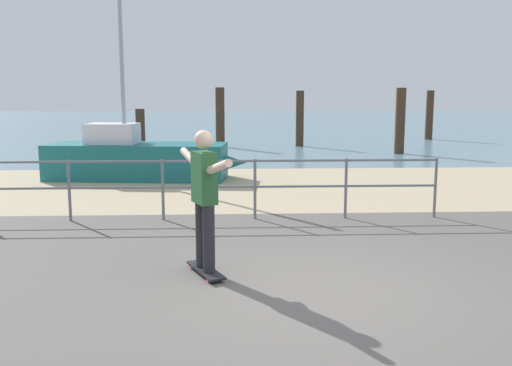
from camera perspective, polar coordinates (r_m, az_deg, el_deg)
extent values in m
cube|color=#605B56|center=(5.35, 8.87, -14.72)|extent=(24.00, 10.00, 0.04)
cube|color=tan|center=(13.01, 1.91, -0.39)|extent=(24.00, 6.00, 0.04)
cube|color=slate|center=(40.86, -1.19, 6.13)|extent=(72.00, 50.00, 0.04)
cylinder|color=slate|center=(9.91, -18.39, -0.80)|extent=(0.05, 0.05, 1.05)
cylinder|color=slate|center=(9.60, -9.42, -0.76)|extent=(0.05, 0.05, 1.05)
cylinder|color=slate|center=(9.54, -0.11, -0.69)|extent=(0.05, 0.05, 1.05)
cylinder|color=slate|center=(9.74, 9.08, -0.61)|extent=(0.05, 0.05, 1.05)
cylinder|color=slate|center=(10.16, 17.70, -0.52)|extent=(0.05, 0.05, 1.05)
cylinder|color=slate|center=(9.66, -14.09, 2.11)|extent=(10.89, 0.04, 0.04)
cylinder|color=slate|center=(9.72, -13.99, -0.47)|extent=(10.89, 0.04, 0.04)
cube|color=#19666B|center=(14.36, -11.95, 2.13)|extent=(4.53, 1.88, 0.90)
cone|color=#19666B|center=(13.93, -3.20, 2.10)|extent=(1.18, 0.88, 0.77)
cylinder|color=#9EA0A5|center=(14.36, -13.45, 11.73)|extent=(0.10, 0.10, 3.93)
cube|color=silver|center=(14.47, -14.34, 4.88)|extent=(1.29, 1.03, 0.50)
cube|color=black|center=(6.79, -5.13, -8.78)|extent=(0.51, 0.81, 0.02)
cylinder|color=#E5598C|center=(7.02, -6.58, -8.54)|extent=(0.05, 0.07, 0.06)
cylinder|color=#E5598C|center=(7.08, -5.35, -8.38)|extent=(0.05, 0.07, 0.06)
cylinder|color=#E5598C|center=(6.53, -4.88, -9.91)|extent=(0.05, 0.07, 0.06)
cylinder|color=#E5598C|center=(6.58, -3.57, -9.72)|extent=(0.05, 0.07, 0.06)
cylinder|color=#26262B|center=(6.78, -5.55, -5.18)|extent=(0.14, 0.14, 0.80)
cylinder|color=#26262B|center=(6.56, -4.80, -5.65)|extent=(0.14, 0.14, 0.80)
cube|color=#26592D|center=(6.53, -5.27, 0.55)|extent=(0.33, 0.41, 0.60)
sphere|color=beige|center=(6.48, -5.33, 4.39)|extent=(0.22, 0.22, 0.22)
cylinder|color=beige|center=(6.92, -6.63, 2.50)|extent=(0.31, 0.54, 0.23)
cylinder|color=beige|center=(6.10, -3.78, 1.65)|extent=(0.31, 0.54, 0.23)
cylinder|color=#422D1E|center=(22.97, -11.63, 5.48)|extent=(0.36, 0.36, 1.52)
cylinder|color=#422D1E|center=(22.39, -3.66, 6.63)|extent=(0.36, 0.36, 2.35)
cylinder|color=#422D1E|center=(22.69, 4.46, 6.50)|extent=(0.32, 0.32, 2.23)
cylinder|color=#422D1E|center=(20.49, 14.39, 6.09)|extent=(0.34, 0.34, 2.32)
cylinder|color=#422D1E|center=(27.18, 17.16, 6.58)|extent=(0.34, 0.34, 2.25)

